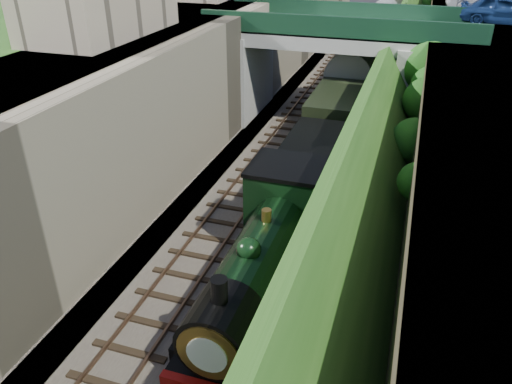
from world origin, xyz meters
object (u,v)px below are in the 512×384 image
Objects in this scene: locomotive at (265,258)px; tender at (312,173)px; tree at (432,67)px; car_blue at (504,10)px; road_bridge at (348,63)px.

locomotive reaches higher than tender.
tree is 0.65× the size of locomotive.
tree is at bearing 62.60° from tender.
tender is (-8.36, -14.18, -5.49)m from car_blue.
tree is 17.34m from locomotive.
locomotive is at bearing 166.80° from car_blue.
road_bridge is 5.33m from tree.
car_blue is at bearing 68.79° from locomotive.
tree is at bearing 152.36° from car_blue.
tender is (-0.00, 7.36, -0.27)m from locomotive.
road_bridge is 1.56× the size of locomotive.
tree is 1.31× the size of car_blue.
car_blue reaches higher than tender.
road_bridge is 11.22m from tender.
car_blue is at bearing 59.47° from tender.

